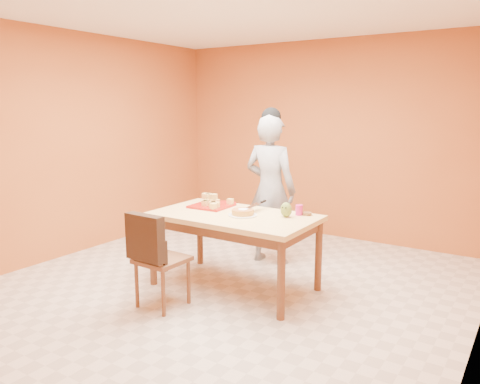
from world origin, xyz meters
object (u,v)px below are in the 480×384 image
Objects in this scene: magenta_glass at (299,210)px; checker_tin at (307,214)px; pastry_platter at (212,206)px; person at (270,190)px; dining_chair at (161,257)px; dining_table at (234,223)px; red_dinner_plate at (225,203)px; sponge_cake at (243,212)px; egg_ornament at (286,210)px.

magenta_glass is 1.08× the size of checker_tin.
person is at bearing 68.10° from pastry_platter.
magenta_glass is (0.86, 1.06, 0.35)m from dining_chair.
person is 16.98× the size of magenta_glass.
dining_table is 0.43m from pastry_platter.
red_dinner_plate is at bearing 135.49° from dining_table.
magenta_glass reaches higher than dining_table.
checker_tin is at bearing 51.53° from dining_chair.
checker_tin reaches higher than pastry_platter.
sponge_cake is at bearing 62.40° from dining_chair.
sponge_cake reaches higher than dining_table.
pastry_platter is (-0.30, -0.74, -0.09)m from person.
magenta_glass is (0.45, 0.32, 0.01)m from sponge_cake.
dining_table is 0.51m from red_dinner_plate.
dining_chair is at bearing 81.47° from person.
red_dinner_plate is 2.63× the size of checker_tin.
pastry_platter is 0.88m from egg_ornament.
magenta_glass reaches higher than pastry_platter.
pastry_platter is at bearing -168.86° from checker_tin.
pastry_platter is (-0.09, 0.89, 0.31)m from dining_chair.
magenta_glass is 0.08m from checker_tin.
sponge_cake is at bearing -155.86° from egg_ornament.
magenta_glass is at bearing 63.48° from egg_ornament.
dining_chair is at bearing -132.26° from egg_ornament.
person reaches higher than pastry_platter.
dining_table is at bearing 174.22° from sponge_cake.
red_dinner_plate is at bearing 62.84° from person.
checker_tin reaches higher than dining_table.
checker_tin is (0.71, -0.54, -0.08)m from person.
sponge_cake is 0.42m from egg_ornament.
pastry_platter reaches higher than red_dinner_plate.
magenta_glass reaches higher than sponge_cake.
egg_ornament reaches higher than red_dinner_plate.
pastry_platter is at bearing 66.95° from person.
red_dinner_plate is (-0.36, 0.35, 0.10)m from dining_table.
dining_chair is at bearing -130.27° from checker_tin.
red_dinner_plate is (-0.05, 1.09, 0.30)m from dining_chair.
red_dinner_plate is 0.59m from sponge_cake.
egg_ornament is at bearing 19.20° from dining_table.
dining_table is at bearing -162.12° from egg_ornament.
red_dinner_plate reaches higher than dining_table.
red_dinner_plate is at bearing 142.11° from sponge_cake.
person reaches higher than egg_ornament.
magenta_glass is (0.94, 0.16, 0.04)m from pastry_platter.
dining_table is 17.04× the size of checker_tin.
magenta_glass is at bearing -150.92° from checker_tin.
dining_table is 1.79× the size of dining_chair.
pastry_platter is 0.20m from red_dinner_plate.
person is (0.21, 1.63, 0.39)m from dining_chair.
sponge_cake is (0.11, -0.01, 0.13)m from dining_table.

